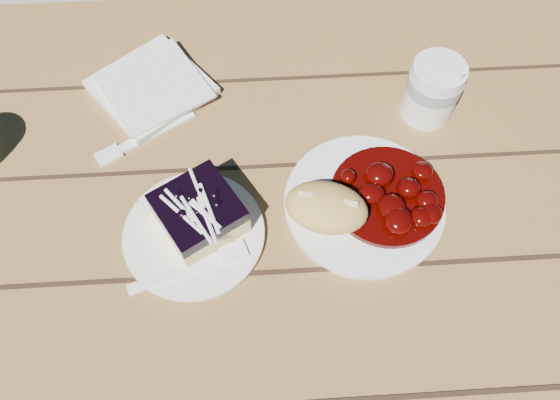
{
  "coord_description": "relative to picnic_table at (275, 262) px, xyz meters",
  "views": [
    {
      "loc": [
        -0.01,
        -0.33,
        1.4
      ],
      "look_at": [
        0.01,
        -0.01,
        0.81
      ],
      "focal_mm": 35.0,
      "sensor_mm": 36.0,
      "label": 1
    }
  ],
  "objects": [
    {
      "name": "ground",
      "position": [
        0.0,
        0.0,
        -0.59
      ],
      "size": [
        60.0,
        60.0,
        0.0
      ],
      "primitive_type": "plane",
      "color": "gray",
      "rests_on": "ground"
    },
    {
      "name": "picnic_table",
      "position": [
        0.0,
        0.0,
        0.0
      ],
      "size": [
        2.0,
        1.55,
        0.75
      ],
      "color": "brown",
      "rests_on": "ground"
    },
    {
      "name": "main_plate",
      "position": [
        0.12,
        0.01,
        0.17
      ],
      "size": [
        0.21,
        0.21,
        0.02
      ],
      "primitive_type": "cylinder",
      "color": "white",
      "rests_on": "picnic_table"
    },
    {
      "name": "goulash_stew",
      "position": [
        0.15,
        0.01,
        0.2
      ],
      "size": [
        0.15,
        0.15,
        0.04
      ],
      "primitive_type": null,
      "color": "#3B0302",
      "rests_on": "main_plate"
    },
    {
      "name": "bread_roll",
      "position": [
        0.07,
        -0.01,
        0.2
      ],
      "size": [
        0.12,
        0.1,
        0.06
      ],
      "primitive_type": "ellipsoid",
      "rotation": [
        0.0,
        0.0,
        -0.29
      ],
      "color": "tan",
      "rests_on": "main_plate"
    },
    {
      "name": "dessert_plate",
      "position": [
        -0.11,
        -0.02,
        0.17
      ],
      "size": [
        0.18,
        0.18,
        0.01
      ],
      "primitive_type": "cylinder",
      "color": "white",
      "rests_on": "picnic_table"
    },
    {
      "name": "blueberry_cake",
      "position": [
        -0.1,
        -0.01,
        0.2
      ],
      "size": [
        0.13,
        0.13,
        0.05
      ],
      "rotation": [
        0.0,
        0.0,
        0.54
      ],
      "color": "#F5D986",
      "rests_on": "dessert_plate"
    },
    {
      "name": "fork_dessert",
      "position": [
        -0.13,
        -0.08,
        0.17
      ],
      "size": [
        0.16,
        0.08,
        0.0
      ],
      "primitive_type": null,
      "rotation": [
        0.0,
        0.0,
        -1.24
      ],
      "color": "white",
      "rests_on": "dessert_plate"
    },
    {
      "name": "coffee_cup",
      "position": [
        0.24,
        0.16,
        0.21
      ],
      "size": [
        0.07,
        0.07,
        0.09
      ],
      "primitive_type": "cylinder",
      "color": "white",
      "rests_on": "picnic_table"
    },
    {
      "name": "napkin_stack",
      "position": [
        -0.18,
        0.23,
        0.17
      ],
      "size": [
        0.21,
        0.21,
        0.01
      ],
      "primitive_type": "cube",
      "rotation": [
        0.0,
        0.0,
        0.66
      ],
      "color": "white",
      "rests_on": "picnic_table"
    },
    {
      "name": "fork_table",
      "position": [
        -0.17,
        0.15,
        0.16
      ],
      "size": [
        0.15,
        0.1,
        0.0
      ],
      "primitive_type": null,
      "rotation": [
        0.0,
        0.0,
        2.1
      ],
      "color": "white",
      "rests_on": "picnic_table"
    }
  ]
}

